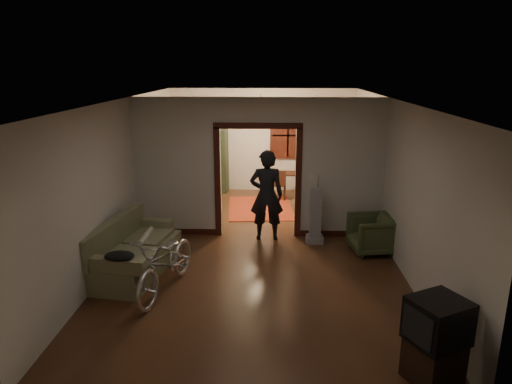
# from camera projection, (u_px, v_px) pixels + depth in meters

# --- Properties ---
(floor) EXTENTS (5.00, 8.50, 0.01)m
(floor) POSITION_uv_depth(u_px,v_px,m) (257.00, 248.00, 8.77)
(floor) COLOR #361D11
(floor) RESTS_ON ground
(ceiling) EXTENTS (5.00, 8.50, 0.01)m
(ceiling) POSITION_uv_depth(u_px,v_px,m) (257.00, 100.00, 8.02)
(ceiling) COLOR white
(ceiling) RESTS_ON floor
(wall_back) EXTENTS (5.00, 0.02, 2.80)m
(wall_back) POSITION_uv_depth(u_px,v_px,m) (262.00, 140.00, 12.48)
(wall_back) COLOR beige
(wall_back) RESTS_ON floor
(wall_left) EXTENTS (0.02, 8.50, 2.80)m
(wall_left) POSITION_uv_depth(u_px,v_px,m) (123.00, 176.00, 8.48)
(wall_left) COLOR beige
(wall_left) RESTS_ON floor
(wall_right) EXTENTS (0.02, 8.50, 2.80)m
(wall_right) POSITION_uv_depth(u_px,v_px,m) (394.00, 178.00, 8.30)
(wall_right) COLOR beige
(wall_right) RESTS_ON floor
(partition_wall) EXTENTS (5.00, 0.14, 2.80)m
(partition_wall) POSITION_uv_depth(u_px,v_px,m) (258.00, 168.00, 9.12)
(partition_wall) COLOR beige
(partition_wall) RESTS_ON floor
(door_casing) EXTENTS (1.74, 0.20, 2.32)m
(door_casing) POSITION_uv_depth(u_px,v_px,m) (258.00, 183.00, 9.20)
(door_casing) COLOR #36130C
(door_casing) RESTS_ON floor
(far_window) EXTENTS (0.98, 0.06, 1.28)m
(far_window) POSITION_uv_depth(u_px,v_px,m) (288.00, 135.00, 12.38)
(far_window) COLOR black
(far_window) RESTS_ON wall_back
(chandelier) EXTENTS (0.24, 0.24, 0.24)m
(chandelier) POSITION_uv_depth(u_px,v_px,m) (261.00, 112.00, 10.54)
(chandelier) COLOR #FFE0A5
(chandelier) RESTS_ON ceiling
(light_switch) EXTENTS (0.08, 0.01, 0.12)m
(light_switch) POSITION_uv_depth(u_px,v_px,m) (311.00, 177.00, 9.05)
(light_switch) COLOR silver
(light_switch) RESTS_ON partition_wall
(sofa) EXTENTS (1.19, 2.10, 0.91)m
(sofa) POSITION_uv_depth(u_px,v_px,m) (135.00, 246.00, 7.65)
(sofa) COLOR #626543
(sofa) RESTS_ON floor
(rolled_paper) EXTENTS (0.09, 0.73, 0.09)m
(rolled_paper) POSITION_uv_depth(u_px,v_px,m) (146.00, 236.00, 7.92)
(rolled_paper) COLOR beige
(rolled_paper) RESTS_ON sofa
(jacket) EXTENTS (0.44, 0.33, 0.13)m
(jacket) POSITION_uv_depth(u_px,v_px,m) (119.00, 256.00, 6.71)
(jacket) COLOR black
(jacket) RESTS_ON sofa
(bicycle) EXTENTS (1.01, 1.91, 0.96)m
(bicycle) POSITION_uv_depth(u_px,v_px,m) (167.00, 262.00, 6.98)
(bicycle) COLOR silver
(bicycle) RESTS_ON floor
(armchair) EXTENTS (0.88, 0.86, 0.71)m
(armchair) POSITION_uv_depth(u_px,v_px,m) (371.00, 234.00, 8.50)
(armchair) COLOR #404C2B
(armchair) RESTS_ON floor
(tv_stand) EXTENTS (0.68, 0.66, 0.47)m
(tv_stand) POSITION_uv_depth(u_px,v_px,m) (433.00, 361.00, 5.03)
(tv_stand) COLOR black
(tv_stand) RESTS_ON floor
(crt_tv) EXTENTS (0.75, 0.72, 0.49)m
(crt_tv) POSITION_uv_depth(u_px,v_px,m) (438.00, 321.00, 4.90)
(crt_tv) COLOR black
(crt_tv) RESTS_ON tv_stand
(vacuum) EXTENTS (0.40, 0.35, 1.10)m
(vacuum) POSITION_uv_depth(u_px,v_px,m) (315.00, 216.00, 8.90)
(vacuum) COLOR gray
(vacuum) RESTS_ON floor
(person) EXTENTS (0.69, 0.47, 1.82)m
(person) POSITION_uv_depth(u_px,v_px,m) (267.00, 195.00, 9.00)
(person) COLOR black
(person) RESTS_ON floor
(oriental_rug) EXTENTS (1.68, 2.12, 0.02)m
(oriental_rug) POSITION_uv_depth(u_px,v_px,m) (260.00, 208.00, 11.20)
(oriental_rug) COLOR maroon
(oriental_rug) RESTS_ON floor
(locker) EXTENTS (0.91, 0.58, 1.72)m
(locker) POSITION_uv_depth(u_px,v_px,m) (211.00, 161.00, 12.45)
(locker) COLOR #24331E
(locker) RESTS_ON floor
(globe) EXTENTS (0.29, 0.29, 0.29)m
(globe) POSITION_uv_depth(u_px,v_px,m) (210.00, 121.00, 12.16)
(globe) COLOR #1E5972
(globe) RESTS_ON locker
(desk) EXTENTS (1.00, 0.75, 0.66)m
(desk) POSITION_uv_depth(u_px,v_px,m) (300.00, 185.00, 12.04)
(desk) COLOR black
(desk) RESTS_ON floor
(desk_chair) EXTENTS (0.40, 0.40, 0.80)m
(desk_chair) POSITION_uv_depth(u_px,v_px,m) (279.00, 184.00, 11.85)
(desk_chair) COLOR black
(desk_chair) RESTS_ON floor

